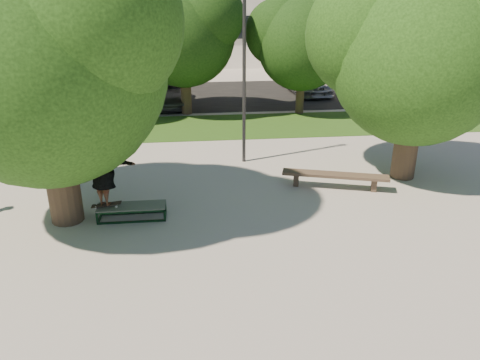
{
  "coord_description": "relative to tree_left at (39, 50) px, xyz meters",
  "views": [
    {
      "loc": [
        -0.83,
        -10.58,
        5.81
      ],
      "look_at": [
        0.38,
        0.6,
        1.12
      ],
      "focal_mm": 35.0,
      "sensor_mm": 36.0,
      "label": 1
    }
  ],
  "objects": [
    {
      "name": "skater_rig",
      "position": [
        1.14,
        -0.17,
        -3.17
      ],
      "size": [
        2.03,
        1.15,
        1.67
      ],
      "rotation": [
        0.0,
        0.0,
        2.8
      ],
      "color": "white",
      "rests_on": "grind_box"
    },
    {
      "name": "car_silver_b",
      "position": [
        10.26,
        15.41,
        -3.65
      ],
      "size": [
        2.49,
        5.44,
        1.54
      ],
      "primitive_type": "imported",
      "rotation": [
        0.0,
        0.0,
        0.06
      ],
      "color": "#A6A6AB",
      "rests_on": "asphalt_strip"
    },
    {
      "name": "side_building",
      "position": [
        22.29,
        20.91,
        -0.42
      ],
      "size": [
        15.0,
        10.0,
        8.0
      ],
      "primitive_type": "cube",
      "color": "beige",
      "rests_on": "ground"
    },
    {
      "name": "bench",
      "position": [
        7.79,
        1.19,
        -4.01
      ],
      "size": [
        3.21,
        1.33,
        0.49
      ],
      "rotation": [
        0.0,
        0.0,
        -0.29
      ],
      "color": "#4C3C2E",
      "rests_on": "ground"
    },
    {
      "name": "car_silver_a",
      "position": [
        -2.52,
        15.41,
        -3.74
      ],
      "size": [
        2.38,
        4.26,
        1.37
      ],
      "primitive_type": "imported",
      "rotation": [
        0.0,
        0.0,
        -0.2
      ],
      "color": "silver",
      "rests_on": "asphalt_strip"
    },
    {
      "name": "car_dark",
      "position": [
        1.4,
        14.66,
        -3.7
      ],
      "size": [
        1.71,
        4.42,
        1.44
      ],
      "primitive_type": "imported",
      "rotation": [
        0.0,
        0.0,
        -0.04
      ],
      "color": "black",
      "rests_on": "asphalt_strip"
    },
    {
      "name": "bg_tree_right",
      "position": [
        8.73,
        10.47,
        -0.93
      ],
      "size": [
        5.04,
        4.31,
        5.43
      ],
      "color": "#38281E",
      "rests_on": "ground"
    },
    {
      "name": "bg_tree_left",
      "position": [
        -2.28,
        9.98,
        -0.69
      ],
      "size": [
        5.28,
        4.51,
        5.77
      ],
      "color": "#38281E",
      "rests_on": "ground"
    },
    {
      "name": "tree_right",
      "position": [
        10.21,
        1.99,
        -0.33
      ],
      "size": [
        6.24,
        5.33,
        6.51
      ],
      "color": "#38281E",
      "rests_on": "ground"
    },
    {
      "name": "ground",
      "position": [
        4.29,
        -1.09,
        -4.42
      ],
      "size": [
        120.0,
        120.0,
        0.0
      ],
      "primitive_type": "plane",
      "color": "#AEA9A0",
      "rests_on": "ground"
    },
    {
      "name": "tree_left",
      "position": [
        0.0,
        0.0,
        0.0
      ],
      "size": [
        6.96,
        5.95,
        7.12
      ],
      "color": "#38281E",
      "rests_on": "ground"
    },
    {
      "name": "car_grey",
      "position": [
        2.29,
        12.81,
        -3.77
      ],
      "size": [
        2.48,
        4.82,
        1.3
      ],
      "primitive_type": "imported",
      "rotation": [
        0.0,
        0.0,
        0.07
      ],
      "color": "#5C5B61",
      "rests_on": "asphalt_strip"
    },
    {
      "name": "grass_strip",
      "position": [
        5.29,
        8.41,
        -4.41
      ],
      "size": [
        30.0,
        4.0,
        0.02
      ],
      "primitive_type": "cube",
      "color": "#2A4C15",
      "rests_on": "ground"
    },
    {
      "name": "grind_box",
      "position": [
        1.79,
        -0.17,
        -4.23
      ],
      "size": [
        1.8,
        0.6,
        0.38
      ],
      "color": "black",
      "rests_on": "ground"
    },
    {
      "name": "bg_tree_mid",
      "position": [
        3.22,
        10.98,
        -0.41
      ],
      "size": [
        5.76,
        4.92,
        6.24
      ],
      "color": "#38281E",
      "rests_on": "ground"
    },
    {
      "name": "lamppost",
      "position": [
        5.29,
        3.91,
        -1.27
      ],
      "size": [
        0.25,
        0.15,
        6.11
      ],
      "color": "#2D2D30",
      "rests_on": "ground"
    },
    {
      "name": "asphalt_strip",
      "position": [
        4.29,
        14.91,
        -4.42
      ],
      "size": [
        40.0,
        8.0,
        0.01
      ],
      "primitive_type": "cube",
      "color": "black",
      "rests_on": "ground"
    }
  ]
}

